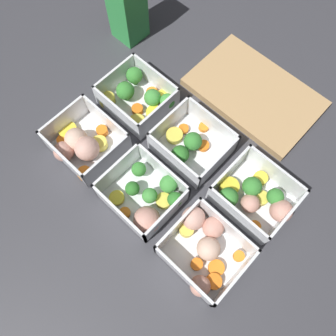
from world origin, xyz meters
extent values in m
plane|color=#38383D|center=(0.00, 0.00, 0.00)|extent=(4.00, 4.00, 0.00)
cube|color=white|center=(-0.16, -0.07, 0.00)|extent=(0.14, 0.12, 0.00)
cube|color=white|center=(-0.16, -0.13, 0.03)|extent=(0.14, 0.01, 0.06)
cube|color=white|center=(-0.16, -0.01, 0.03)|extent=(0.14, 0.01, 0.06)
cube|color=white|center=(-0.23, -0.07, 0.03)|extent=(0.01, 0.12, 0.06)
cube|color=white|center=(-0.09, -0.07, 0.03)|extent=(0.01, 0.12, 0.06)
cylinder|color=orange|center=(-0.21, -0.10, 0.01)|extent=(0.03, 0.03, 0.01)
cylinder|color=orange|center=(-0.16, -0.03, 0.01)|extent=(0.03, 0.03, 0.01)
sphere|color=tan|center=(-0.18, -0.12, 0.02)|extent=(0.06, 0.06, 0.04)
sphere|color=beige|center=(-0.18, -0.08, 0.03)|extent=(0.05, 0.05, 0.05)
cylinder|color=orange|center=(-0.11, -0.12, 0.01)|extent=(0.04, 0.04, 0.02)
cylinder|color=#DBC647|center=(-0.14, -0.05, 0.01)|extent=(0.04, 0.04, 0.02)
sphere|color=#D19E8C|center=(-0.14, -0.08, 0.03)|extent=(0.07, 0.07, 0.05)
cylinder|color=yellow|center=(-0.22, -0.08, 0.01)|extent=(0.05, 0.05, 0.01)
cube|color=white|center=(0.00, -0.07, 0.00)|extent=(0.14, 0.12, 0.00)
cube|color=white|center=(0.00, -0.13, 0.03)|extent=(0.14, 0.01, 0.06)
cube|color=white|center=(0.00, -0.01, 0.03)|extent=(0.14, 0.01, 0.06)
cube|color=white|center=(-0.07, -0.07, 0.03)|extent=(0.01, 0.12, 0.06)
cube|color=white|center=(0.07, -0.07, 0.03)|extent=(0.01, 0.12, 0.06)
cylinder|color=#49883F|center=(-0.04, -0.04, 0.01)|extent=(0.01, 0.01, 0.01)
sphere|color=#388433|center=(-0.04, -0.04, 0.03)|extent=(0.03, 0.03, 0.03)
cylinder|color=#407A37|center=(0.06, -0.04, 0.01)|extent=(0.01, 0.01, 0.02)
sphere|color=#2D7228|center=(0.06, -0.04, 0.03)|extent=(0.03, 0.03, 0.03)
sphere|color=tan|center=(0.04, -0.10, 0.03)|extent=(0.06, 0.06, 0.05)
cylinder|color=#407A37|center=(-0.02, -0.08, 0.01)|extent=(0.01, 0.01, 0.01)
sphere|color=#2D7228|center=(-0.02, -0.08, 0.03)|extent=(0.03, 0.03, 0.03)
cylinder|color=#519448|center=(0.02, -0.07, 0.01)|extent=(0.01, 0.01, 0.01)
sphere|color=#42933D|center=(0.02, -0.07, 0.03)|extent=(0.03, 0.03, 0.03)
cylinder|color=#DBC647|center=(0.04, -0.05, 0.01)|extent=(0.03, 0.03, 0.02)
cylinder|color=yellow|center=(-0.03, -0.11, 0.01)|extent=(0.04, 0.04, 0.01)
cylinder|color=#519448|center=(0.03, -0.03, 0.01)|extent=(0.01, 0.01, 0.02)
sphere|color=#42933D|center=(0.03, -0.03, 0.03)|extent=(0.03, 0.03, 0.03)
cylinder|color=orange|center=(0.00, -0.12, 0.01)|extent=(0.03, 0.03, 0.01)
cube|color=white|center=(0.16, -0.07, 0.00)|extent=(0.14, 0.12, 0.00)
cube|color=white|center=(0.16, -0.13, 0.03)|extent=(0.14, 0.01, 0.06)
cube|color=white|center=(0.16, -0.01, 0.03)|extent=(0.14, 0.01, 0.06)
cube|color=white|center=(0.09, -0.07, 0.03)|extent=(0.01, 0.12, 0.06)
cube|color=white|center=(0.23, -0.07, 0.03)|extent=(0.01, 0.12, 0.06)
cylinder|color=#DBC647|center=(0.11, -0.06, 0.01)|extent=(0.04, 0.04, 0.02)
cylinder|color=orange|center=(0.19, -0.08, 0.01)|extent=(0.04, 0.04, 0.01)
sphere|color=tan|center=(0.14, -0.03, 0.02)|extent=(0.05, 0.05, 0.04)
cylinder|color=orange|center=(0.20, -0.10, 0.01)|extent=(0.03, 0.03, 0.01)
sphere|color=beige|center=(0.16, -0.06, 0.03)|extent=(0.06, 0.06, 0.04)
sphere|color=#D19E8C|center=(0.10, -0.04, 0.03)|extent=(0.06, 0.06, 0.04)
cylinder|color=orange|center=(0.16, -0.10, 0.01)|extent=(0.03, 0.03, 0.01)
cylinder|color=orange|center=(0.21, -0.03, 0.01)|extent=(0.03, 0.03, 0.01)
sphere|color=tan|center=(0.19, -0.12, 0.02)|extent=(0.04, 0.04, 0.04)
cube|color=white|center=(-0.16, 0.07, 0.00)|extent=(0.14, 0.12, 0.00)
cube|color=white|center=(-0.16, 0.01, 0.03)|extent=(0.14, 0.01, 0.06)
cube|color=white|center=(-0.16, 0.13, 0.03)|extent=(0.14, 0.01, 0.06)
cube|color=white|center=(-0.23, 0.07, 0.03)|extent=(0.01, 0.12, 0.06)
cube|color=white|center=(-0.09, 0.07, 0.03)|extent=(0.01, 0.12, 0.06)
cylinder|color=#DBC647|center=(-0.12, 0.03, 0.01)|extent=(0.05, 0.05, 0.01)
cylinder|color=#49883F|center=(-0.20, 0.11, 0.01)|extent=(0.01, 0.01, 0.01)
sphere|color=#388433|center=(-0.20, 0.11, 0.03)|extent=(0.04, 0.04, 0.04)
cylinder|color=#49883F|center=(-0.19, 0.06, 0.01)|extent=(0.01, 0.01, 0.01)
sphere|color=#388433|center=(-0.19, 0.06, 0.03)|extent=(0.04, 0.04, 0.04)
cylinder|color=orange|center=(-0.15, 0.11, 0.01)|extent=(0.03, 0.03, 0.01)
cylinder|color=orange|center=(-0.14, 0.06, 0.01)|extent=(0.03, 0.03, 0.01)
cylinder|color=yellow|center=(-0.11, 0.07, 0.01)|extent=(0.04, 0.04, 0.02)
cylinder|color=#519448|center=(-0.13, 0.09, 0.01)|extent=(0.01, 0.01, 0.01)
sphere|color=#42933D|center=(-0.13, 0.09, 0.03)|extent=(0.04, 0.04, 0.04)
cylinder|color=#DBC647|center=(-0.21, 0.03, 0.01)|extent=(0.04, 0.04, 0.02)
cylinder|color=#519448|center=(-0.10, 0.11, 0.01)|extent=(0.01, 0.01, 0.01)
sphere|color=#42933D|center=(-0.10, 0.11, 0.03)|extent=(0.03, 0.03, 0.03)
cylinder|color=yellow|center=(-0.12, 0.12, 0.01)|extent=(0.05, 0.05, 0.01)
cube|color=white|center=(0.00, 0.07, 0.00)|extent=(0.14, 0.12, 0.00)
cube|color=white|center=(0.00, 0.01, 0.03)|extent=(0.14, 0.01, 0.06)
cube|color=white|center=(0.00, 0.13, 0.03)|extent=(0.14, 0.01, 0.06)
cube|color=white|center=(-0.07, 0.07, 0.03)|extent=(0.01, 0.12, 0.06)
cube|color=white|center=(0.07, 0.07, 0.03)|extent=(0.01, 0.12, 0.06)
cylinder|color=#407A37|center=(0.00, 0.04, 0.01)|extent=(0.01, 0.01, 0.01)
sphere|color=#2D7228|center=(0.00, 0.04, 0.03)|extent=(0.04, 0.04, 0.04)
cylinder|color=#DBC647|center=(-0.04, 0.07, 0.01)|extent=(0.04, 0.04, 0.01)
cylinder|color=orange|center=(-0.01, 0.12, 0.01)|extent=(0.03, 0.03, 0.01)
cylinder|color=#49883F|center=(0.00, 0.07, 0.01)|extent=(0.01, 0.01, 0.02)
sphere|color=#388433|center=(0.00, 0.07, 0.03)|extent=(0.04, 0.04, 0.04)
cylinder|color=orange|center=(0.02, 0.09, 0.01)|extent=(0.03, 0.03, 0.01)
cylinder|color=orange|center=(-0.04, 0.09, 0.01)|extent=(0.02, 0.02, 0.01)
cube|color=white|center=(0.16, 0.07, 0.00)|extent=(0.14, 0.12, 0.00)
cube|color=white|center=(0.16, 0.01, 0.03)|extent=(0.14, 0.01, 0.06)
cube|color=white|center=(0.16, 0.13, 0.03)|extent=(0.14, 0.01, 0.06)
cube|color=white|center=(0.09, 0.07, 0.03)|extent=(0.01, 0.12, 0.06)
cube|color=white|center=(0.23, 0.07, 0.03)|extent=(0.01, 0.12, 0.06)
sphere|color=tan|center=(0.16, 0.05, 0.02)|extent=(0.05, 0.05, 0.04)
cylinder|color=yellow|center=(0.15, 0.11, 0.01)|extent=(0.04, 0.04, 0.02)
cylinder|color=yellow|center=(0.11, 0.06, 0.01)|extent=(0.04, 0.04, 0.02)
cylinder|color=#49883F|center=(0.13, 0.03, 0.01)|extent=(0.01, 0.01, 0.01)
sphere|color=#388433|center=(0.13, 0.03, 0.03)|extent=(0.04, 0.04, 0.04)
sphere|color=tan|center=(0.21, 0.08, 0.03)|extent=(0.06, 0.06, 0.04)
cylinder|color=#DBC647|center=(0.17, 0.08, 0.01)|extent=(0.03, 0.03, 0.01)
cylinder|color=#49883F|center=(0.14, 0.08, 0.01)|extent=(0.01, 0.01, 0.02)
sphere|color=#388433|center=(0.14, 0.08, 0.03)|extent=(0.04, 0.04, 0.04)
cylinder|color=#49883F|center=(0.19, 0.09, 0.01)|extent=(0.01, 0.01, 0.01)
sphere|color=#388433|center=(0.19, 0.09, 0.03)|extent=(0.03, 0.03, 0.03)
cylinder|color=orange|center=(0.20, 0.03, 0.01)|extent=(0.03, 0.03, 0.01)
cube|color=green|center=(-0.31, 0.20, 0.10)|extent=(0.07, 0.07, 0.19)
cube|color=tan|center=(0.01, 0.27, 0.01)|extent=(0.28, 0.18, 0.02)
camera|label=1|loc=(0.17, -0.18, 0.62)|focal=35.00mm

